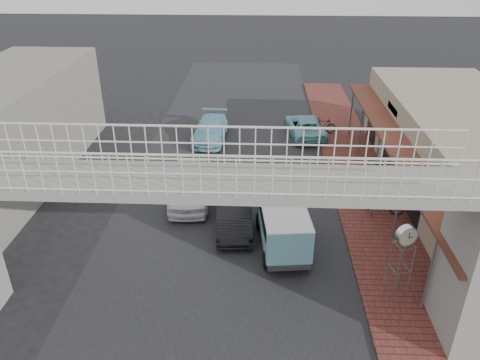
# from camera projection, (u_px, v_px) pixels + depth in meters

# --- Properties ---
(ground) EXTENTS (120.00, 120.00, 0.00)m
(ground) POSITION_uv_depth(u_px,v_px,m) (221.00, 249.00, 18.41)
(ground) COLOR black
(ground) RESTS_ON ground
(road_strip) EXTENTS (10.00, 60.00, 0.01)m
(road_strip) POSITION_uv_depth(u_px,v_px,m) (221.00, 249.00, 18.40)
(road_strip) COLOR black
(road_strip) RESTS_ON ground
(sidewalk) EXTENTS (3.00, 40.00, 0.10)m
(sidewalk) POSITION_uv_depth(u_px,v_px,m) (372.00, 212.00, 20.78)
(sidewalk) COLOR brown
(sidewalk) RESTS_ON ground
(shophouse_row) EXTENTS (7.20, 18.00, 4.00)m
(shophouse_row) POSITION_uv_depth(u_px,v_px,m) (475.00, 164.00, 20.58)
(shophouse_row) COLOR gray
(shophouse_row) RESTS_ON ground
(footbridge) EXTENTS (16.40, 2.40, 6.34)m
(footbridge) POSITION_uv_depth(u_px,v_px,m) (208.00, 242.00, 13.39)
(footbridge) COLOR gray
(footbridge) RESTS_ON ground
(building_far_left) EXTENTS (5.00, 14.00, 5.00)m
(building_far_left) POSITION_uv_depth(u_px,v_px,m) (7.00, 129.00, 22.97)
(building_far_left) COLOR gray
(building_far_left) RESTS_ON ground
(white_hatchback) EXTENTS (2.11, 4.62, 1.53)m
(white_hatchback) POSITION_uv_depth(u_px,v_px,m) (190.00, 185.00, 21.47)
(white_hatchback) COLOR white
(white_hatchback) RESTS_ON ground
(dark_sedan) EXTENTS (1.74, 4.23, 1.36)m
(dark_sedan) POSITION_uv_depth(u_px,v_px,m) (234.00, 211.00, 19.61)
(dark_sedan) COLOR black
(dark_sedan) RESTS_ON ground
(angkot_curb) EXTENTS (2.53, 4.49, 1.19)m
(angkot_curb) POSITION_uv_depth(u_px,v_px,m) (305.00, 126.00, 28.54)
(angkot_curb) COLOR #76C2CE
(angkot_curb) RESTS_ON ground
(angkot_far) EXTENTS (2.02, 4.52, 1.29)m
(angkot_far) POSITION_uv_depth(u_px,v_px,m) (210.00, 129.00, 27.97)
(angkot_far) COLOR #74B5C9
(angkot_far) RESTS_ON ground
(angkot_van) EXTENTS (2.10, 3.97, 1.87)m
(angkot_van) POSITION_uv_depth(u_px,v_px,m) (283.00, 222.00, 17.97)
(angkot_van) COLOR black
(angkot_van) RESTS_ON ground
(motorcycle_near) EXTENTS (1.99, 1.27, 0.99)m
(motorcycle_near) POSITION_uv_depth(u_px,v_px,m) (382.00, 202.00, 20.46)
(motorcycle_near) COLOR black
(motorcycle_near) RESTS_ON sidewalk
(motorcycle_far) EXTENTS (1.67, 0.57, 0.98)m
(motorcycle_far) POSITION_uv_depth(u_px,v_px,m) (323.00, 126.00, 28.59)
(motorcycle_far) COLOR black
(motorcycle_far) RESTS_ON sidewalk
(street_clock) EXTENTS (0.73, 0.68, 2.82)m
(street_clock) POSITION_uv_depth(u_px,v_px,m) (406.00, 239.00, 14.80)
(street_clock) COLOR #59595B
(street_clock) RESTS_ON sidewalk
(arrow_sign) EXTENTS (1.72, 1.11, 2.88)m
(arrow_sign) POSITION_uv_depth(u_px,v_px,m) (394.00, 168.00, 19.30)
(arrow_sign) COLOR #59595B
(arrow_sign) RESTS_ON sidewalk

